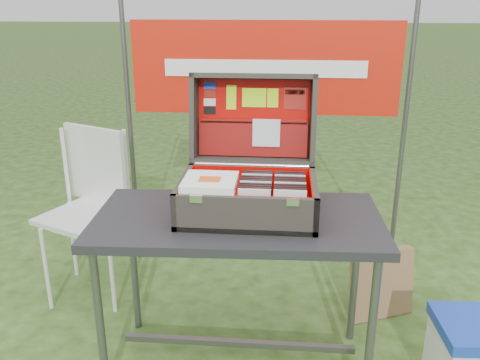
# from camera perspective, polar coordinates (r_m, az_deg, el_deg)

# --- Properties ---
(table) EXTENTS (1.28, 0.68, 0.79)m
(table) POSITION_cam_1_polar(r_m,az_deg,el_deg) (2.42, -0.24, -12.69)
(table) COLOR #232325
(table) RESTS_ON ground
(table_top) EXTENTS (1.28, 0.68, 0.04)m
(table_top) POSITION_cam_1_polar(r_m,az_deg,el_deg) (2.24, -0.25, -4.58)
(table_top) COLOR #232325
(table_top) RESTS_ON ground
(table_leg_fl) EXTENTS (0.04, 0.04, 0.75)m
(table_leg_fl) POSITION_cam_1_polar(r_m,az_deg,el_deg) (2.34, -15.44, -15.34)
(table_leg_fl) COLOR #59595B
(table_leg_fl) RESTS_ON ground
(table_leg_fr) EXTENTS (0.04, 0.04, 0.75)m
(table_leg_fr) POSITION_cam_1_polar(r_m,az_deg,el_deg) (2.24, 14.45, -16.89)
(table_leg_fr) COLOR #59595B
(table_leg_fr) RESTS_ON ground
(table_leg_bl) EXTENTS (0.04, 0.04, 0.75)m
(table_leg_bl) POSITION_cam_1_polar(r_m,az_deg,el_deg) (2.74, -11.83, -9.39)
(table_leg_bl) COLOR #59595B
(table_leg_bl) RESTS_ON ground
(table_leg_br) EXTENTS (0.04, 0.04, 0.75)m
(table_leg_br) POSITION_cam_1_polar(r_m,az_deg,el_deg) (2.66, 12.79, -10.40)
(table_leg_br) COLOR #59595B
(table_leg_br) RESTS_ON ground
(table_brace) EXTENTS (1.11, 0.03, 0.03)m
(table_brace) POSITION_cam_1_polar(r_m,az_deg,el_deg) (2.57, -0.23, -17.85)
(table_brace) COLOR #59595B
(table_brace) RESTS_ON ground
(suitcase) EXTENTS (0.60, 0.59, 0.57)m
(suitcase) POSITION_cam_1_polar(r_m,az_deg,el_deg) (2.22, 1.04, 3.52)
(suitcase) COLOR #3F3B31
(suitcase) RESTS_ON table
(suitcase_base_bottom) EXTENTS (0.60, 0.43, 0.02)m
(suitcase_base_bottom) POSITION_cam_1_polar(r_m,az_deg,el_deg) (2.25, 0.89, -3.56)
(suitcase_base_bottom) COLOR #3F3B31
(suitcase_base_bottom) RESTS_ON table_top
(suitcase_base_wall_front) EXTENTS (0.60, 0.02, 0.16)m
(suitcase_base_wall_front) POSITION_cam_1_polar(r_m,az_deg,el_deg) (2.04, 0.48, -4.01)
(suitcase_base_wall_front) COLOR #3F3B31
(suitcase_base_wall_front) RESTS_ON table_top
(suitcase_base_wall_back) EXTENTS (0.60, 0.02, 0.16)m
(suitcase_base_wall_back) POSITION_cam_1_polar(r_m,az_deg,el_deg) (2.41, 1.25, -0.20)
(suitcase_base_wall_back) COLOR #3F3B31
(suitcase_base_wall_back) RESTS_ON table_top
(suitcase_base_wall_left) EXTENTS (0.02, 0.43, 0.16)m
(suitcase_base_wall_left) POSITION_cam_1_polar(r_m,az_deg,el_deg) (2.26, -6.36, -1.70)
(suitcase_base_wall_left) COLOR #3F3B31
(suitcase_base_wall_left) RESTS_ON table_top
(suitcase_base_wall_right) EXTENTS (0.02, 0.43, 0.16)m
(suitcase_base_wall_right) POSITION_cam_1_polar(r_m,az_deg,el_deg) (2.22, 8.28, -2.17)
(suitcase_base_wall_right) COLOR #3F3B31
(suitcase_base_wall_right) RESTS_ON table_top
(suitcase_liner_floor) EXTENTS (0.55, 0.38, 0.01)m
(suitcase_liner_floor) POSITION_cam_1_polar(r_m,az_deg,el_deg) (2.25, 0.89, -3.22)
(suitcase_liner_floor) COLOR #D80000
(suitcase_liner_floor) RESTS_ON suitcase_base_bottom
(suitcase_latch_left) EXTENTS (0.05, 0.01, 0.03)m
(suitcase_latch_left) POSITION_cam_1_polar(r_m,az_deg,el_deg) (2.03, -4.95, -2.13)
(suitcase_latch_left) COLOR silver
(suitcase_latch_left) RESTS_ON suitcase_base_wall_front
(suitcase_latch_right) EXTENTS (0.05, 0.01, 0.03)m
(suitcase_latch_right) POSITION_cam_1_polar(r_m,az_deg,el_deg) (2.00, 5.95, -2.48)
(suitcase_latch_right) COLOR silver
(suitcase_latch_right) RESTS_ON suitcase_base_wall_front
(suitcase_hinge) EXTENTS (0.54, 0.02, 0.02)m
(suitcase_hinge) POSITION_cam_1_polar(r_m,az_deg,el_deg) (2.40, 1.28, 1.69)
(suitcase_hinge) COLOR silver
(suitcase_hinge) RESTS_ON suitcase_base_wall_back
(suitcase_lid_back) EXTENTS (0.60, 0.09, 0.42)m
(suitcase_lid_back) POSITION_cam_1_polar(r_m,az_deg,el_deg) (2.52, 1.59, 6.97)
(suitcase_lid_back) COLOR #3F3B31
(suitcase_lid_back) RESTS_ON suitcase_base_wall_back
(suitcase_lid_rim_far) EXTENTS (0.60, 0.16, 0.05)m
(suitcase_lid_rim_far) POSITION_cam_1_polar(r_m,az_deg,el_deg) (2.45, 1.58, 11.58)
(suitcase_lid_rim_far) COLOR #3F3B31
(suitcase_lid_rim_far) RESTS_ON suitcase_lid_back
(suitcase_lid_rim_near) EXTENTS (0.60, 0.16, 0.05)m
(suitcase_lid_rim_near) POSITION_cam_1_polar(r_m,az_deg,el_deg) (2.48, 1.40, 2.23)
(suitcase_lid_rim_near) COLOR #3F3B31
(suitcase_lid_rim_near) RESTS_ON suitcase_lid_back
(suitcase_lid_rim_left) EXTENTS (0.02, 0.23, 0.45)m
(suitcase_lid_rim_left) POSITION_cam_1_polar(r_m,az_deg,el_deg) (2.49, -5.15, 6.98)
(suitcase_lid_rim_left) COLOR #3F3B31
(suitcase_lid_rim_left) RESTS_ON suitcase_lid_back
(suitcase_lid_rim_right) EXTENTS (0.02, 0.23, 0.45)m
(suitcase_lid_rim_right) POSITION_cam_1_polar(r_m,az_deg,el_deg) (2.45, 8.22, 6.69)
(suitcase_lid_rim_right) COLOR #3F3B31
(suitcase_lid_rim_right) RESTS_ON suitcase_lid_back
(suitcase_lid_liner) EXTENTS (0.55, 0.07, 0.37)m
(suitcase_lid_liner) POSITION_cam_1_polar(r_m,az_deg,el_deg) (2.51, 1.56, 6.95)
(suitcase_lid_liner) COLOR #D80000
(suitcase_lid_liner) RESTS_ON suitcase_lid_back
(suitcase_liner_wall_front) EXTENTS (0.55, 0.01, 0.14)m
(suitcase_liner_wall_front) POSITION_cam_1_polar(r_m,az_deg,el_deg) (2.05, 0.52, -3.55)
(suitcase_liner_wall_front) COLOR #D80000
(suitcase_liner_wall_front) RESTS_ON suitcase_base_bottom
(suitcase_liner_wall_back) EXTENTS (0.55, 0.01, 0.14)m
(suitcase_liner_wall_back) POSITION_cam_1_polar(r_m,az_deg,el_deg) (2.40, 1.22, -0.06)
(suitcase_liner_wall_back) COLOR #D80000
(suitcase_liner_wall_back) RESTS_ON suitcase_base_bottom
(suitcase_liner_wall_left) EXTENTS (0.01, 0.38, 0.14)m
(suitcase_liner_wall_left) POSITION_cam_1_polar(r_m,az_deg,el_deg) (2.26, -6.00, -1.44)
(suitcase_liner_wall_left) COLOR #D80000
(suitcase_liner_wall_left) RESTS_ON suitcase_base_bottom
(suitcase_liner_wall_right) EXTENTS (0.01, 0.38, 0.14)m
(suitcase_liner_wall_right) POSITION_cam_1_polar(r_m,az_deg,el_deg) (2.22, 7.91, -1.87)
(suitcase_liner_wall_right) COLOR #D80000
(suitcase_liner_wall_right) RESTS_ON suitcase_base_bottom
(suitcase_lid_pocket) EXTENTS (0.53, 0.06, 0.17)m
(suitcase_lid_pocket) POSITION_cam_1_polar(r_m,az_deg,el_deg) (2.50, 1.50, 4.65)
(suitcase_lid_pocket) COLOR maroon
(suitcase_lid_pocket) RESTS_ON suitcase_lid_liner
(suitcase_pocket_edge) EXTENTS (0.52, 0.02, 0.02)m
(suitcase_pocket_edge) POSITION_cam_1_polar(r_m,az_deg,el_deg) (2.48, 1.52, 6.60)
(suitcase_pocket_edge) COLOR maroon
(suitcase_pocket_edge) RESTS_ON suitcase_lid_pocket
(suitcase_pocket_cd) EXTENTS (0.13, 0.03, 0.13)m
(suitcase_pocket_cd) POSITION_cam_1_polar(r_m,az_deg,el_deg) (2.47, 2.97, 5.31)
(suitcase_pocket_cd) COLOR silver
(suitcase_pocket_cd) RESTS_ON suitcase_lid_pocket
(lid_sticker_cc_a) EXTENTS (0.06, 0.01, 0.04)m
(lid_sticker_cc_a) POSITION_cam_1_polar(r_m,az_deg,el_deg) (2.52, -3.42, 10.54)
(lid_sticker_cc_a) COLOR #1933B2
(lid_sticker_cc_a) RESTS_ON suitcase_lid_liner
(lid_sticker_cc_b) EXTENTS (0.06, 0.01, 0.04)m
(lid_sticker_cc_b) POSITION_cam_1_polar(r_m,az_deg,el_deg) (2.52, -3.42, 9.63)
(lid_sticker_cc_b) COLOR maroon
(lid_sticker_cc_b) RESTS_ON suitcase_lid_liner
(lid_sticker_cc_c) EXTENTS (0.06, 0.01, 0.04)m
(lid_sticker_cc_c) POSITION_cam_1_polar(r_m,az_deg,el_deg) (2.52, -3.42, 8.72)
(lid_sticker_cc_c) COLOR white
(lid_sticker_cc_c) RESTS_ON suitcase_lid_liner
(lid_sticker_cc_d) EXTENTS (0.06, 0.01, 0.04)m
(lid_sticker_cc_d) POSITION_cam_1_polar(r_m,az_deg,el_deg) (2.52, -3.43, 7.81)
(lid_sticker_cc_d) COLOR black
(lid_sticker_cc_d) RESTS_ON suitcase_lid_liner
(lid_card_neon_tall) EXTENTS (0.05, 0.02, 0.12)m
(lid_card_neon_tall) POSITION_cam_1_polar(r_m,az_deg,el_deg) (2.51, -0.98, 9.27)
(lid_card_neon_tall) COLOR #B8F90D
(lid_card_neon_tall) RESTS_ON suitcase_lid_liner
(lid_card_neon_main) EXTENTS (0.12, 0.02, 0.09)m
(lid_card_neon_main) POSITION_cam_1_polar(r_m,az_deg,el_deg) (2.50, 1.60, 9.22)
(lid_card_neon_main) COLOR #B8F90D
(lid_card_neon_main) RESTS_ON suitcase_lid_liner
(lid_card_neon_small) EXTENTS (0.05, 0.02, 0.09)m
(lid_card_neon_small) POSITION_cam_1_polar(r_m,az_deg,el_deg) (2.50, 3.70, 9.18)
(lid_card_neon_small) COLOR #B8F90D
(lid_card_neon_small) RESTS_ON suitcase_lid_liner
(lid_sticker_band) EXTENTS (0.11, 0.02, 0.11)m
(lid_sticker_band) POSITION_cam_1_polar(r_m,az_deg,el_deg) (2.49, 6.18, 9.10)
(lid_sticker_band) COLOR maroon
(lid_sticker_band) RESTS_ON suitcase_lid_liner
(lid_sticker_band_bar) EXTENTS (0.10, 0.01, 0.02)m
(lid_sticker_band_bar) POSITION_cam_1_polar(r_m,az_deg,el_deg) (2.49, 6.20, 9.79)
(lid_sticker_band_bar) COLOR black
(lid_sticker_band_bar) RESTS_ON suitcase_lid_liner
(cd_left_0) EXTENTS (0.13, 0.01, 0.15)m
(cd_left_0) POSITION_cam_1_polar(r_m,az_deg,el_deg) (2.06, 1.60, -3.00)
(cd_left_0) COLOR silver
(cd_left_0) RESTS_ON suitcase_liner_floor
(cd_left_1) EXTENTS (0.13, 0.01, 0.15)m
(cd_left_1) POSITION_cam_1_polar(r_m,az_deg,el_deg) (2.08, 1.64, -2.76)
(cd_left_1) COLOR black
(cd_left_1) RESTS_ON suitcase_liner_floor
(cd_left_2) EXTENTS (0.13, 0.01, 0.15)m
(cd_left_2) POSITION_cam_1_polar(r_m,az_deg,el_deg) (2.10, 1.68, -2.51)
(cd_left_2) COLOR black
(cd_left_2) RESTS_ON suitcase_liner_floor
(cd_left_3) EXTENTS (0.13, 0.01, 0.15)m
(cd_left_3) POSITION_cam_1_polar(r_m,az_deg,el_deg) (2.13, 1.72, -2.28)
(cd_left_3) COLOR black
(cd_left_3) RESTS_ON suitcase_liner_floor
(cd_left_4) EXTENTS (0.13, 0.01, 0.15)m
(cd_left_4) POSITION_cam_1_polar(r_m,az_deg,el_deg) (2.15, 1.75, -2.05)
(cd_left_4) COLOR silver
(cd_left_4) RESTS_ON suitcase_liner_floor
(cd_left_5) EXTENTS (0.13, 0.01, 0.15)m
(cd_left_5) POSITION_cam_1_polar(r_m,az_deg,el_deg) (2.17, 1.79, -1.82)
(cd_left_5) COLOR black
(cd_left_5) RESTS_ON suitcase_liner_floor
(cd_left_6) EXTENTS (0.13, 0.01, 0.15)m
(cd_left_6) POSITION_cam_1_polar(r_m,az_deg,el_deg) (2.19, 1.83, -1.60)
(cd_left_6) COLOR black
(cd_left_6) RESTS_ON suitcase_liner_floor
(cd_left_7) EXTENTS (0.13, 0.01, 0.15)m
(cd_left_7) POSITION_cam_1_polar(r_m,az_deg,el_deg) (2.21, 1.86, -1.38)
(cd_left_7) COLOR black
(cd_left_7) RESTS_ON suitcase_liner_floor
(cd_left_8) EXTENTS (0.13, 0.01, 0.15)m
(cd_left_8) POSITION_cam_1_polar(r_m,az_deg,el_deg) (2.24, 1.89, -1.16)
(cd_left_8) COLOR silver
(cd_left_8) RESTS_ON suitcase_liner_floor
(cd_left_9) EXTENTS (0.13, 0.01, 0.15)m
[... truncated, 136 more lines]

